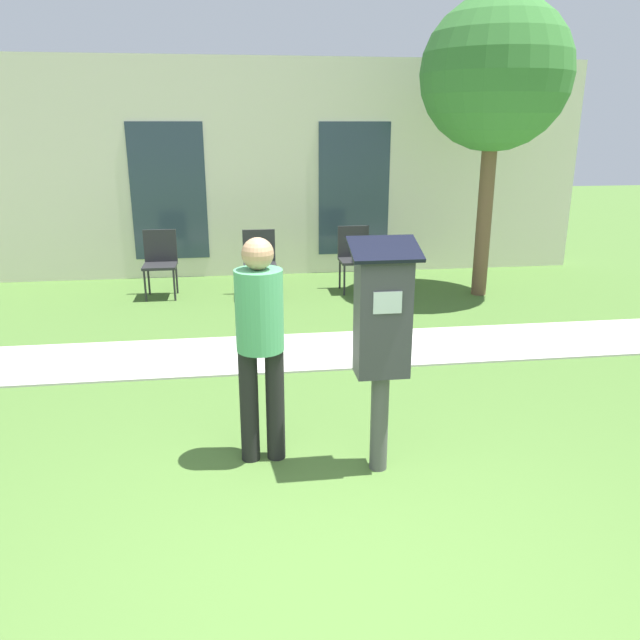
# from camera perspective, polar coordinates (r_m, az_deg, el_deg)

# --- Properties ---
(ground_plane) EXTENTS (40.00, 40.00, 0.00)m
(ground_plane) POSITION_cam_1_polar(r_m,az_deg,el_deg) (3.46, 1.57, -23.54)
(ground_plane) COLOR #476B2D
(sidewalk) EXTENTS (12.00, 1.10, 0.02)m
(sidewalk) POSITION_cam_1_polar(r_m,az_deg,el_deg) (6.47, -3.39, -2.97)
(sidewalk) COLOR beige
(sidewalk) RESTS_ON ground
(building_facade) EXTENTS (10.00, 0.26, 3.20)m
(building_facade) POSITION_cam_1_polar(r_m,az_deg,el_deg) (9.76, -5.31, 13.50)
(building_facade) COLOR beige
(building_facade) RESTS_ON ground
(parking_meter) EXTENTS (0.44, 0.31, 1.59)m
(parking_meter) POSITION_cam_1_polar(r_m,az_deg,el_deg) (4.02, 5.71, -0.73)
(parking_meter) COLOR #4C4C4C
(parking_meter) RESTS_ON ground
(person_standing) EXTENTS (0.32, 0.32, 1.58)m
(person_standing) POSITION_cam_1_polar(r_m,az_deg,el_deg) (4.18, -5.50, -1.30)
(person_standing) COLOR black
(person_standing) RESTS_ON ground
(outdoor_chair_left) EXTENTS (0.44, 0.44, 0.90)m
(outdoor_chair_left) POSITION_cam_1_polar(r_m,az_deg,el_deg) (8.77, -14.40, 5.52)
(outdoor_chair_left) COLOR #262628
(outdoor_chair_left) RESTS_ON ground
(outdoor_chair_middle) EXTENTS (0.44, 0.44, 0.90)m
(outdoor_chair_middle) POSITION_cam_1_polar(r_m,az_deg,el_deg) (8.53, -5.55, 5.67)
(outdoor_chair_middle) COLOR #262628
(outdoor_chair_middle) RESTS_ON ground
(outdoor_chair_right) EXTENTS (0.44, 0.44, 0.90)m
(outdoor_chair_right) POSITION_cam_1_polar(r_m,az_deg,el_deg) (8.82, 3.17, 6.11)
(outdoor_chair_right) COLOR #262628
(outdoor_chair_right) RESTS_ON ground
(tree) EXTENTS (1.90, 1.90, 3.82)m
(tree) POSITION_cam_1_polar(r_m,az_deg,el_deg) (8.71, 15.74, 20.69)
(tree) COLOR brown
(tree) RESTS_ON ground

